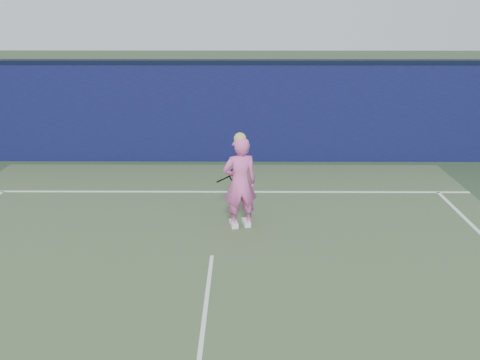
{
  "coord_description": "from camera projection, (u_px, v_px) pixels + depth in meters",
  "views": [
    {
      "loc": [
        0.5,
        -6.47,
        3.93
      ],
      "look_at": [
        0.45,
        2.22,
        0.91
      ],
      "focal_mm": 38.0,
      "sensor_mm": 36.0,
      "label": 1
    }
  ],
  "objects": [
    {
      "name": "wall_cap",
      "position": [
        223.0,
        62.0,
        12.7
      ],
      "size": [
        24.0,
        0.42,
        0.1
      ],
      "primitive_type": "cube",
      "color": "black",
      "rests_on": "backstop_wall"
    },
    {
      "name": "ground",
      "position": [
        208.0,
        288.0,
        7.4
      ],
      "size": [
        80.0,
        80.0,
        0.0
      ],
      "primitive_type": "plane",
      "color": "#2B442A",
      "rests_on": "ground"
    },
    {
      "name": "racket",
      "position": [
        233.0,
        175.0,
        9.64
      ],
      "size": [
        0.46,
        0.28,
        0.27
      ],
      "rotation": [
        0.0,
        0.0,
        0.4
      ],
      "color": "black",
      "rests_on": "ground"
    },
    {
      "name": "court_lines",
      "position": [
        206.0,
        300.0,
        7.08
      ],
      "size": [
        11.0,
        12.04,
        0.01
      ],
      "color": "white",
      "rests_on": "court_surface"
    },
    {
      "name": "player",
      "position": [
        240.0,
        182.0,
        9.21
      ],
      "size": [
        0.7,
        0.54,
        1.79
      ],
      "rotation": [
        0.0,
        0.0,
        3.37
      ],
      "color": "#F65FB9",
      "rests_on": "ground"
    },
    {
      "name": "backstop_wall",
      "position": [
        223.0,
        113.0,
        13.13
      ],
      "size": [
        24.0,
        0.4,
        2.5
      ],
      "primitive_type": "cube",
      "color": "#0D0E3D",
      "rests_on": "ground"
    }
  ]
}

